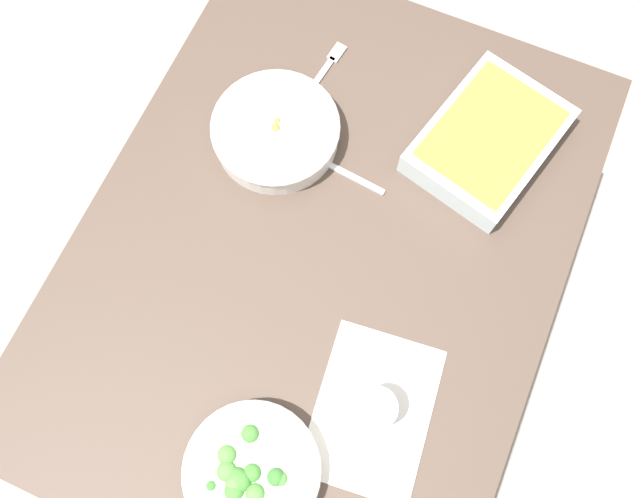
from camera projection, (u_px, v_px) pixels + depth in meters
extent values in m
plane|color=#9E9389|center=(320.00, 325.00, 1.95)|extent=(6.00, 6.00, 0.00)
cube|color=#4C3D33|center=(320.00, 252.00, 1.26)|extent=(1.20, 0.90, 0.04)
cylinder|color=#4C3D33|center=(537.00, 172.00, 1.72)|extent=(0.06, 0.06, 0.70)
cylinder|color=#4C3D33|center=(73.00, 439.00, 1.51)|extent=(0.06, 0.06, 0.70)
cylinder|color=#4C3D33|center=(269.00, 70.00, 1.81)|extent=(0.06, 0.06, 0.70)
cube|color=silver|center=(373.00, 411.00, 1.15)|extent=(0.30, 0.23, 0.00)
cylinder|color=silver|center=(276.00, 132.00, 1.29)|extent=(0.25, 0.25, 0.05)
torus|color=silver|center=(275.00, 126.00, 1.27)|extent=(0.26, 0.26, 0.01)
cylinder|color=olive|center=(276.00, 131.00, 1.29)|extent=(0.20, 0.20, 0.03)
sphere|color=olive|center=(276.00, 129.00, 1.27)|extent=(0.02, 0.02, 0.02)
sphere|color=#C66633|center=(275.00, 129.00, 1.27)|extent=(0.02, 0.02, 0.02)
sphere|color=olive|center=(277.00, 122.00, 1.27)|extent=(0.02, 0.02, 0.02)
sphere|color=#C66633|center=(293.00, 128.00, 1.27)|extent=(0.02, 0.02, 0.02)
cylinder|color=silver|center=(253.00, 471.00, 1.10)|extent=(0.23, 0.23, 0.05)
torus|color=silver|center=(251.00, 471.00, 1.08)|extent=(0.23, 0.23, 0.01)
cylinder|color=#8CB272|center=(252.00, 471.00, 1.09)|extent=(0.18, 0.18, 0.02)
sphere|color=#3D7A33|center=(276.00, 477.00, 1.07)|extent=(0.03, 0.03, 0.03)
sphere|color=#569E42|center=(280.00, 479.00, 1.07)|extent=(0.03, 0.03, 0.03)
sphere|color=#478C38|center=(250.00, 434.00, 1.09)|extent=(0.03, 0.03, 0.03)
sphere|color=#478C38|center=(234.00, 491.00, 1.07)|extent=(0.03, 0.03, 0.03)
sphere|color=#569E42|center=(227.00, 471.00, 1.08)|extent=(0.03, 0.03, 0.03)
sphere|color=#478C38|center=(241.00, 481.00, 1.07)|extent=(0.04, 0.04, 0.04)
sphere|color=#478C38|center=(237.00, 478.00, 1.07)|extent=(0.04, 0.04, 0.04)
sphere|color=#569E42|center=(227.00, 455.00, 1.08)|extent=(0.03, 0.03, 0.03)
sphere|color=#3D7A33|center=(212.00, 486.00, 1.07)|extent=(0.02, 0.02, 0.02)
sphere|color=#569E42|center=(255.00, 493.00, 1.07)|extent=(0.03, 0.03, 0.03)
sphere|color=#569E42|center=(236.00, 483.00, 1.07)|extent=(0.04, 0.04, 0.04)
sphere|color=#478C38|center=(252.00, 473.00, 1.08)|extent=(0.03, 0.03, 0.03)
sphere|color=#478C38|center=(249.00, 475.00, 1.08)|extent=(0.03, 0.03, 0.03)
cube|color=silver|center=(488.00, 140.00, 1.28)|extent=(0.35, 0.29, 0.06)
cube|color=gold|center=(490.00, 138.00, 1.27)|extent=(0.30, 0.25, 0.04)
cylinder|color=#B2BCC6|center=(375.00, 409.00, 1.11)|extent=(0.07, 0.07, 0.08)
cylinder|color=black|center=(374.00, 410.00, 1.12)|extent=(0.06, 0.06, 0.05)
cube|color=silver|center=(353.00, 177.00, 1.29)|extent=(0.03, 0.14, 0.01)
ellipsoid|color=silver|center=(316.00, 157.00, 1.30)|extent=(0.03, 0.04, 0.01)
ellipsoid|color=silver|center=(272.00, 487.00, 1.11)|extent=(0.04, 0.05, 0.01)
cube|color=silver|center=(316.00, 83.00, 1.35)|extent=(0.14, 0.03, 0.01)
cube|color=silver|center=(337.00, 53.00, 1.37)|extent=(0.05, 0.03, 0.01)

